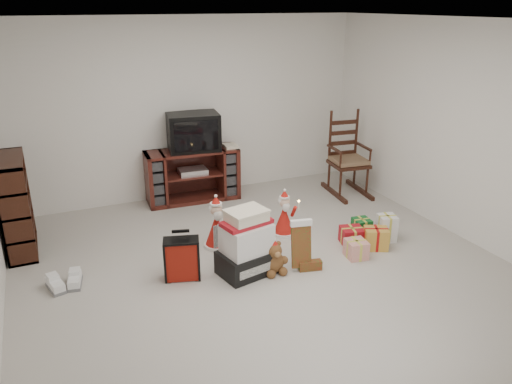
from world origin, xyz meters
TOP-DOWN VIEW (x-y plane):
  - room at (0.00, 0.00)m, footprint 5.01×5.01m
  - tv_stand at (-0.08, 2.24)m, footprint 1.31×0.53m
  - bookshelf at (-2.32, 1.56)m, footprint 0.30×0.89m
  - rocking_chair at (2.07, 1.63)m, footprint 0.59×0.88m
  - gift_pile at (-0.19, 0.02)m, footprint 0.62×0.51m
  - red_suitcase at (-0.84, 0.19)m, footprint 0.37×0.26m
  - stocking at (0.36, -0.14)m, footprint 0.28×0.17m
  - teddy_bear at (0.06, -0.08)m, footprint 0.23×0.21m
  - santa_figurine at (0.58, 0.69)m, footprint 0.28×0.27m
  - mrs_claus_figurine at (-0.28, 0.71)m, footprint 0.31×0.29m
  - sneaker_pair at (-1.95, 0.49)m, footprint 0.36×0.31m
  - gift_cluster at (1.36, 0.05)m, footprint 0.73×0.82m
  - crt_television at (-0.04, 2.25)m, footprint 0.75×0.59m

SIDE VIEW (x-z plane):
  - sneaker_pair at x=-1.95m, z-range 0.00..0.10m
  - gift_cluster at x=1.36m, z-range 0.00..0.25m
  - teddy_bear at x=0.06m, z-range -0.02..0.33m
  - santa_figurine at x=0.58m, z-range -0.07..0.51m
  - red_suitcase at x=-0.84m, z-range -0.03..0.48m
  - mrs_claus_figurine at x=-0.28m, z-range -0.07..0.56m
  - stocking at x=0.36m, z-range 0.00..0.57m
  - gift_pile at x=-0.19m, z-range -0.04..0.65m
  - tv_stand at x=-0.08m, z-range 0.00..0.73m
  - rocking_chair at x=2.07m, z-range -0.20..1.05m
  - bookshelf at x=-2.32m, z-range -0.02..1.07m
  - crt_television at x=-0.04m, z-range 0.73..1.24m
  - room at x=0.00m, z-range -0.01..2.51m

